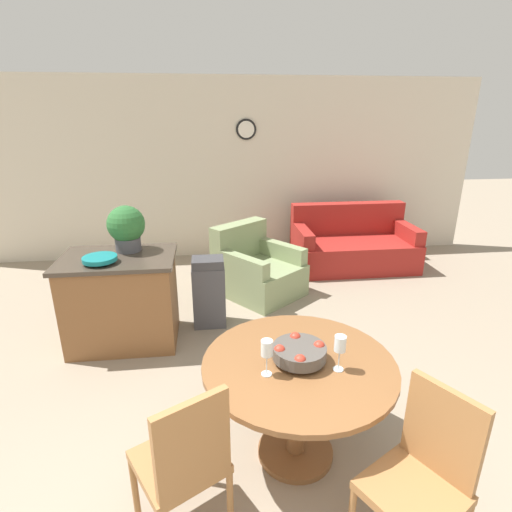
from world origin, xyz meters
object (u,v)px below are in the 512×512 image
dining_table (298,384)px  fruit_bowl (299,352)px  dining_chair_near_left (184,460)px  teal_bowl (100,259)px  kitchen_island (122,300)px  trash_bin (209,292)px  potted_plant (126,227)px  dining_chair_near_right (424,472)px  wine_glass_right (340,345)px  armchair (256,271)px  wine_glass_left (267,350)px  couch (352,246)px

dining_table → fruit_bowl: size_ratio=3.63×
dining_chair_near_left → teal_bowl: teal_bowl is taller
dining_table → teal_bowl: bearing=136.1°
fruit_bowl → kitchen_island: (-1.40, 1.61, -0.35)m
dining_chair_near_left → trash_bin: 2.34m
fruit_bowl → potted_plant: 2.24m
kitchen_island → dining_chair_near_right: bearing=-50.8°
dining_chair_near_left → wine_glass_right: (0.90, 0.37, 0.37)m
trash_bin → potted_plant: bearing=-174.6°
dining_chair_near_right → trash_bin: size_ratio=1.26×
dining_chair_near_left → potted_plant: 2.42m
dining_table → kitchen_island: 2.13m
trash_bin → wine_glass_right: bearing=-68.6°
potted_plant → armchair: (1.36, 0.83, -0.85)m
dining_table → trash_bin: (-0.55, 1.85, -0.19)m
wine_glass_left → trash_bin: size_ratio=0.30×
fruit_bowl → couch: (1.59, 3.40, -0.50)m
dining_chair_near_left → wine_glass_left: size_ratio=4.23×
wine_glass_left → couch: bearing=62.7°
wine_glass_right → potted_plant: size_ratio=0.51×
dining_table → dining_chair_near_right: 0.84m
kitchen_island → fruit_bowl: bearing=-49.1°
dining_chair_near_right → fruit_bowl: (-0.48, 0.69, 0.27)m
wine_glass_right → kitchen_island: size_ratio=0.21×
dining_table → teal_bowl: size_ratio=3.97×
dining_chair_near_right → couch: dining_chair_near_right is taller
dining_chair_near_right → couch: bearing=-44.6°
trash_bin → fruit_bowl: bearing=-73.4°
trash_bin → armchair: 0.97m
trash_bin → dining_chair_near_right: bearing=-68.0°
kitchen_island → trash_bin: 0.88m
armchair → kitchen_island: bearing=175.7°
dining_chair_near_right → potted_plant: (-1.79, 2.47, 0.61)m
dining_table → couch: bearing=64.9°
fruit_bowl → armchair: same height
teal_bowl → fruit_bowl: bearing=-43.9°
dining_chair_near_right → trash_bin: bearing=-7.3°
dining_chair_near_left → wine_glass_left: 0.70m
dining_chair_near_left → couch: (2.28, 3.87, -0.23)m
trash_bin → teal_bowl: bearing=-157.2°
couch → wine_glass_right: bearing=-111.3°
dining_chair_near_right → kitchen_island: (-1.87, 2.30, -0.08)m
wine_glass_right → fruit_bowl: bearing=153.5°
wine_glass_right → couch: 3.81m
dining_chair_near_right → potted_plant: size_ratio=2.15×
kitchen_island → armchair: bearing=34.6°
dining_chair_near_right → kitchen_island: size_ratio=0.90×
dining_chair_near_right → trash_bin: (-1.03, 2.54, -0.15)m
dining_chair_near_right → kitchen_island: 2.96m
dining_chair_near_right → wine_glass_left: dining_chair_near_right is taller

